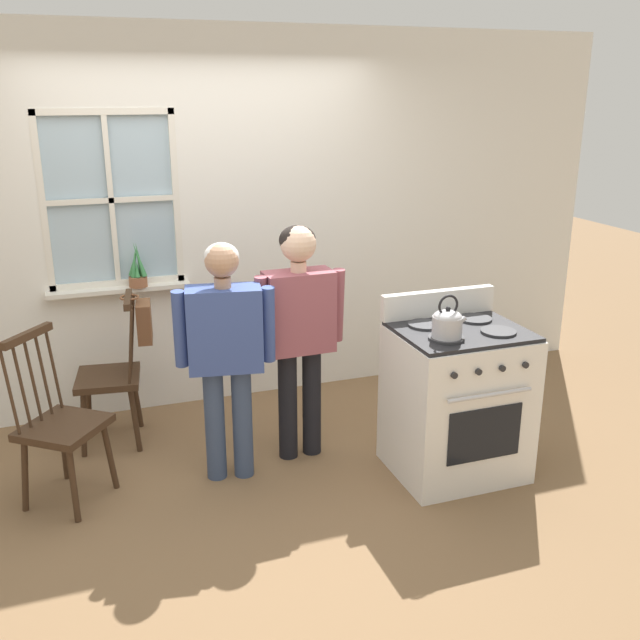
% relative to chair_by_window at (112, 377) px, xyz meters
% --- Properties ---
extents(ground_plane, '(16.00, 16.00, 0.00)m').
position_rel_chair_by_window_xyz_m(ground_plane, '(0.74, -0.90, -0.46)').
color(ground_plane, brown).
extents(wall_back, '(6.40, 0.16, 2.70)m').
position_rel_chair_by_window_xyz_m(wall_back, '(0.77, 0.50, 0.88)').
color(wall_back, silver).
rests_on(wall_back, ground_plane).
extents(chair_by_window, '(0.45, 0.47, 1.01)m').
position_rel_chair_by_window_xyz_m(chair_by_window, '(0.00, 0.00, 0.00)').
color(chair_by_window, '#3D2819').
rests_on(chair_by_window, ground_plane).
extents(chair_near_wall, '(0.57, 0.58, 1.01)m').
position_rel_chair_by_window_xyz_m(chair_near_wall, '(-0.32, -0.64, 0.00)').
color(chair_near_wall, '#3D2819').
rests_on(chair_near_wall, ground_plane).
extents(person_elderly_left, '(0.59, 0.28, 1.45)m').
position_rel_chair_by_window_xyz_m(person_elderly_left, '(0.62, -0.71, 0.42)').
color(person_elderly_left, '#384766').
rests_on(person_elderly_left, ground_plane).
extents(person_teen_center, '(0.57, 0.24, 1.50)m').
position_rel_chair_by_window_xyz_m(person_teen_center, '(1.11, -0.59, 0.46)').
color(person_teen_center, black).
rests_on(person_teen_center, ground_plane).
extents(stove, '(0.76, 0.68, 1.08)m').
position_rel_chair_by_window_xyz_m(stove, '(1.95, -1.09, 0.01)').
color(stove, white).
rests_on(stove, ground_plane).
extents(kettle, '(0.21, 0.17, 0.25)m').
position_rel_chair_by_window_xyz_m(kettle, '(1.78, -1.23, 0.56)').
color(kettle, '#B7B7BC').
rests_on(kettle, stove).
extents(potted_plant, '(0.13, 0.13, 0.32)m').
position_rel_chair_by_window_xyz_m(potted_plant, '(0.26, 0.41, 0.60)').
color(potted_plant, '#935B3D').
rests_on(potted_plant, wall_back).
extents(handbag, '(0.21, 0.23, 0.31)m').
position_rel_chair_by_window_xyz_m(handbag, '(0.23, -0.03, 0.38)').
color(handbag, brown).
rests_on(handbag, chair_by_window).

